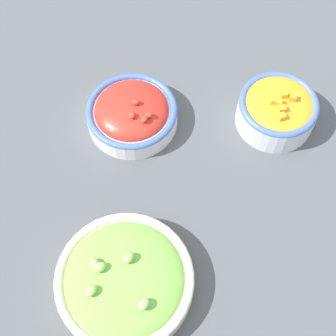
% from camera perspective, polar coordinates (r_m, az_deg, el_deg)
% --- Properties ---
extents(ground_plane, '(3.00, 3.00, 0.00)m').
position_cam_1_polar(ground_plane, '(0.77, 0.00, -1.05)').
color(ground_plane, '#4C5156').
extents(bowl_lettuce, '(0.20, 0.20, 0.07)m').
position_cam_1_polar(bowl_lettuce, '(0.68, -5.30, -13.43)').
color(bowl_lettuce, beige).
rests_on(bowl_lettuce, ground_plane).
extents(bowl_cherry_tomatoes, '(0.16, 0.16, 0.07)m').
position_cam_1_polar(bowl_cherry_tomatoes, '(0.80, -4.41, 6.71)').
color(bowl_cherry_tomatoes, white).
rests_on(bowl_cherry_tomatoes, ground_plane).
extents(bowl_squash, '(0.13, 0.13, 0.07)m').
position_cam_1_polar(bowl_squash, '(0.81, 13.15, 6.95)').
color(bowl_squash, silver).
rests_on(bowl_squash, ground_plane).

